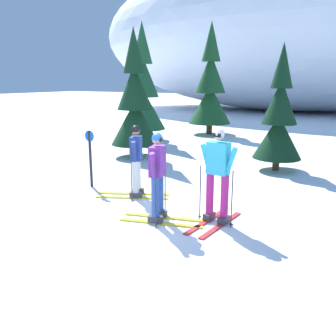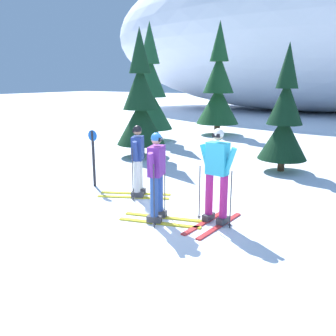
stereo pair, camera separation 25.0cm
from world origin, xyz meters
name	(u,v)px [view 2 (the right image)]	position (x,y,z in m)	size (l,w,h in m)	color
ground_plane	(145,223)	(0.00, 0.00, 0.00)	(120.00, 120.00, 0.00)	white
skier_cyan_jacket	(217,175)	(1.15, 0.72, 0.97)	(0.78, 1.59, 1.84)	red
skier_purple_jacket	(157,176)	(0.13, 0.23, 0.91)	(1.69, 0.84, 1.75)	gold
skier_navy_jacket	(138,160)	(-1.12, 1.28, 0.87)	(1.72, 1.09, 1.69)	gold
pine_tree_far_left	(150,92)	(-5.56, 8.27, 2.16)	(1.99, 1.99, 5.16)	#47301E
pine_tree_center_left	(141,104)	(-3.81, 5.13, 1.86)	(1.72, 1.72, 4.45)	#47301E
pine_tree_center_right	(218,88)	(-3.75, 11.57, 2.28)	(2.11, 2.11, 5.45)	#47301E
pine_tree_far_right	(284,119)	(1.10, 5.57, 1.57)	(1.45, 1.45, 3.75)	#47301E
snow_ridge_background	(309,31)	(-3.15, 28.32, 6.68)	(36.80, 21.16, 13.36)	white
trail_marker_post	(93,155)	(-2.58, 1.37, 0.83)	(0.28, 0.07, 1.47)	black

